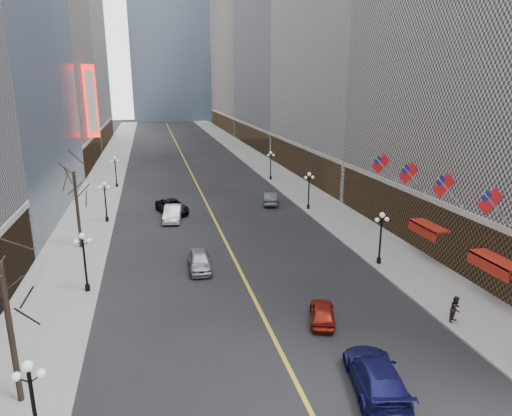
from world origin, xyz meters
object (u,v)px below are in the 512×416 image
streetlamp_east_2 (309,187)px  streetlamp_west_0 (33,400)px  streetlamp_east_3 (271,162)px  car_nb_mid (173,213)px  streetlamp_west_2 (105,197)px  car_sb_near (376,376)px  car_nb_near (200,261)px  car_sb_mid (322,312)px  car_sb_far (270,198)px  car_nb_far (172,206)px  streetlamp_west_1 (84,256)px  streetlamp_east_1 (381,233)px  streetlamp_west_3 (115,168)px

streetlamp_east_2 → streetlamp_west_0: size_ratio=1.00×
streetlamp_east_3 → streetlamp_east_2: bearing=-90.0°
streetlamp_west_0 → car_nb_mid: bearing=77.8°
streetlamp_west_2 → streetlamp_east_2: bearing=0.0°
streetlamp_west_2 → car_sb_near: streetlamp_west_2 is taller
car_nb_near → car_nb_mid: car_nb_mid is taller
car_sb_mid → car_sb_far: 29.93m
streetlamp_east_3 → car_nb_far: bearing=-136.2°
streetlamp_west_1 → car_sb_near: (15.50, -15.07, -2.05)m
streetlamp_east_2 → streetlamp_west_2: bearing=180.0°
streetlamp_east_1 → streetlamp_east_2: bearing=90.0°
car_nb_near → car_sb_near: bearing=-66.1°
streetlamp_east_3 → car_nb_mid: 25.02m
streetlamp_east_1 → car_sb_near: 17.23m
streetlamp_east_3 → car_nb_near: streetlamp_east_3 is taller
car_nb_far → streetlamp_east_3: bearing=27.2°
car_sb_mid → car_sb_far: bearing=-79.7°
streetlamp_east_1 → streetlamp_east_2: (0.00, 18.00, 0.00)m
streetlamp_west_2 → streetlamp_west_3: size_ratio=1.00×
streetlamp_west_3 → car_nb_far: (7.30, -15.62, -2.10)m
car_sb_far → car_nb_mid: bearing=33.7°
streetlamp_east_2 → streetlamp_east_1: bearing=-90.0°
car_nb_near → streetlamp_east_3: bearing=68.3°
streetlamp_east_3 → car_sb_far: 14.99m
streetlamp_west_1 → streetlamp_east_1: bearing=0.0°
streetlamp_east_3 → car_sb_near: bearing=-99.0°
streetlamp_west_0 → streetlamp_west_2: 34.00m
streetlamp_west_1 → streetlamp_west_2: (0.00, 18.00, 0.00)m
streetlamp_west_0 → streetlamp_east_3: bearing=65.6°
streetlamp_west_0 → car_sb_mid: streetlamp_west_0 is taller
streetlamp_west_1 → car_sb_far: 29.41m
streetlamp_east_2 → streetlamp_west_3: same height
streetlamp_west_1 → car_nb_near: streetlamp_west_1 is taller
streetlamp_east_3 → car_nb_mid: bearing=-131.2°
streetlamp_west_3 → car_nb_mid: (7.18, -18.77, -2.06)m
streetlamp_west_2 → car_nb_near: bearing=-61.1°
car_nb_near → car_sb_near: (6.91, -17.50, 0.08)m
car_sb_far → car_nb_near: bearing=74.1°
car_nb_mid → car_nb_far: (0.12, 3.14, -0.04)m
car_sb_far → car_sb_near: bearing=97.7°
streetlamp_east_1 → streetlamp_east_3: same height
streetlamp_east_2 → car_sb_mid: bearing=-107.5°
streetlamp_east_1 → streetlamp_west_3: (-23.60, 36.00, 0.00)m
car_nb_far → car_sb_far: bearing=-10.7°
streetlamp_east_3 → car_nb_far: (-16.30, -15.62, -2.10)m
streetlamp_west_2 → streetlamp_west_3: bearing=90.0°
streetlamp_east_2 → car_sb_mid: size_ratio=1.16×
streetlamp_west_0 → car_nb_near: bearing=65.0°
streetlamp_west_3 → streetlamp_west_2: bearing=-90.0°
streetlamp_east_3 → streetlamp_west_3: bearing=180.0°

